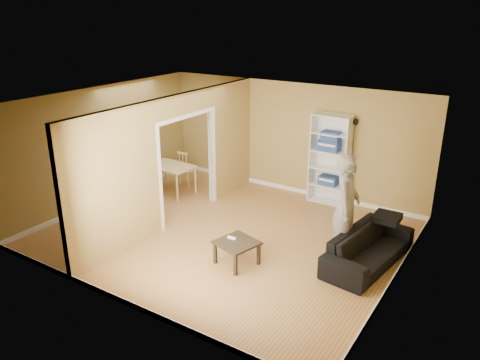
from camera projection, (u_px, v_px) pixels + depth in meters
name	position (u px, v px, depth m)	size (l,w,h in m)	color
room_shell	(225.00, 171.00, 8.71)	(6.50, 6.50, 6.50)	#B7794E
partition	(176.00, 160.00, 9.32)	(0.22, 5.50, 2.60)	#9D884C
wall_speaker	(355.00, 122.00, 9.88)	(0.10, 0.10, 0.10)	black
sofa	(369.00, 243.00, 7.98)	(0.88, 2.06, 0.78)	#2B2C32
person	(347.00, 198.00, 7.97)	(0.63, 0.81, 2.23)	slate
bookshelf	(331.00, 159.00, 10.35)	(0.85, 0.37, 2.02)	white
paper_box_navy_a	(328.00, 180.00, 10.47)	(0.40, 0.26, 0.20)	#131458
paper_box_navy_b	(329.00, 145.00, 10.21)	(0.45, 0.30, 0.23)	#344A81
paper_box_navy_c	(331.00, 137.00, 10.13)	(0.39, 0.26, 0.20)	#3B3584
coffee_table	(237.00, 245.00, 7.97)	(0.63, 0.63, 0.42)	#30261C
game_controller	(232.00, 238.00, 8.05)	(0.16, 0.04, 0.03)	white
dining_table	(170.00, 168.00, 11.03)	(1.08, 0.72, 0.68)	#C6BB78
chair_left	(144.00, 168.00, 11.45)	(0.44, 0.44, 0.95)	tan
chair_near	(151.00, 183.00, 10.55)	(0.41, 0.41, 0.90)	tan
chair_far	(188.00, 168.00, 11.55)	(0.41, 0.41, 0.89)	tan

